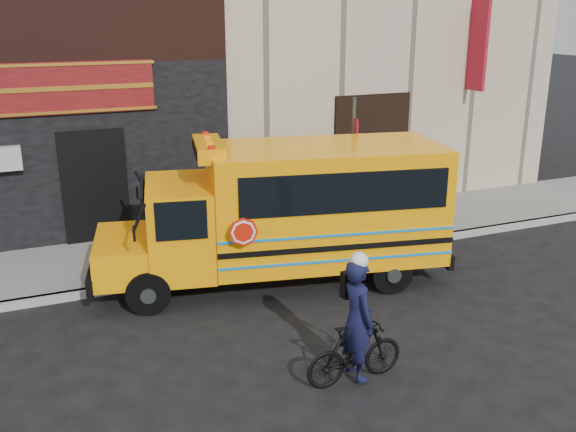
# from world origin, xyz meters

# --- Properties ---
(ground) EXTENTS (120.00, 120.00, 0.00)m
(ground) POSITION_xyz_m (0.00, 0.00, 0.00)
(ground) COLOR black
(ground) RESTS_ON ground
(curb) EXTENTS (40.00, 0.20, 0.15)m
(curb) POSITION_xyz_m (0.00, 2.60, 0.07)
(curb) COLOR #9A9994
(curb) RESTS_ON ground
(sidewalk) EXTENTS (40.00, 3.00, 0.15)m
(sidewalk) POSITION_xyz_m (0.00, 4.10, 0.07)
(sidewalk) COLOR slate
(sidewalk) RESTS_ON ground
(school_bus) EXTENTS (7.18, 3.44, 2.92)m
(school_bus) POSITION_xyz_m (0.12, 1.82, 1.51)
(school_bus) COLOR black
(school_bus) RESTS_ON ground
(sign_pole) EXTENTS (0.08, 0.30, 3.48)m
(sign_pole) POSITION_xyz_m (2.00, 2.80, 1.90)
(sign_pole) COLOR #414842
(sign_pole) RESTS_ON ground
(bicycle) EXTENTS (1.56, 0.47, 0.93)m
(bicycle) POSITION_xyz_m (-0.50, -1.99, 0.47)
(bicycle) COLOR black
(bicycle) RESTS_ON ground
(cyclist) EXTENTS (0.49, 0.71, 1.85)m
(cyclist) POSITION_xyz_m (-0.45, -1.93, 0.92)
(cyclist) COLOR black
(cyclist) RESTS_ON ground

